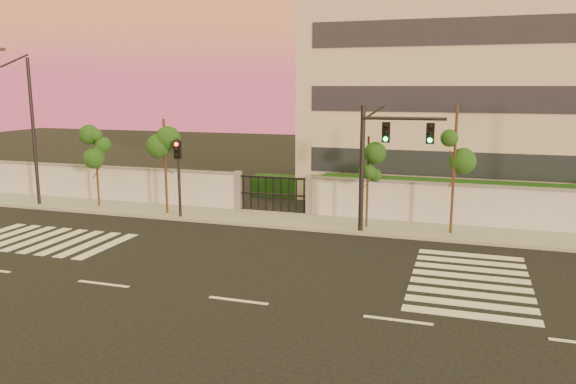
% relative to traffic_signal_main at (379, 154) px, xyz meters
% --- Properties ---
extents(ground, '(120.00, 120.00, 0.00)m').
position_rel_traffic_signal_main_xyz_m(ground, '(-2.90, -9.36, -3.71)').
color(ground, black).
rests_on(ground, ground).
extents(sidewalk, '(60.00, 3.00, 0.15)m').
position_rel_traffic_signal_main_xyz_m(sidewalk, '(-2.90, 1.14, -3.63)').
color(sidewalk, gray).
rests_on(sidewalk, ground).
extents(perimeter_wall, '(60.00, 0.36, 2.20)m').
position_rel_traffic_signal_main_xyz_m(perimeter_wall, '(-2.80, 2.64, -2.64)').
color(perimeter_wall, silver).
rests_on(perimeter_wall, ground).
extents(hedge_row, '(41.00, 4.25, 1.80)m').
position_rel_traffic_signal_main_xyz_m(hedge_row, '(-1.74, 5.38, -2.89)').
color(hedge_row, black).
rests_on(hedge_row, ground).
extents(institutional_building, '(24.40, 12.40, 12.25)m').
position_rel_traffic_signal_main_xyz_m(institutional_building, '(6.10, 12.63, 2.45)').
color(institutional_building, beige).
rests_on(institutional_building, ground).
extents(road_markings, '(57.00, 7.62, 0.02)m').
position_rel_traffic_signal_main_xyz_m(road_markings, '(-4.48, -5.60, -3.70)').
color(road_markings, silver).
rests_on(road_markings, ground).
extents(street_tree_b, '(1.44, 1.15, 4.39)m').
position_rel_traffic_signal_main_xyz_m(street_tree_b, '(-15.55, 0.98, -0.48)').
color(street_tree_b, '#382314').
rests_on(street_tree_b, ground).
extents(street_tree_c, '(1.61, 1.28, 5.06)m').
position_rel_traffic_signal_main_xyz_m(street_tree_c, '(-11.06, 0.58, 0.01)').
color(street_tree_c, '#382314').
rests_on(street_tree_c, ground).
extents(street_tree_d, '(1.30, 1.04, 4.42)m').
position_rel_traffic_signal_main_xyz_m(street_tree_d, '(-0.58, 0.81, -0.46)').
color(street_tree_d, '#382314').
rests_on(street_tree_d, ground).
extents(street_tree_e, '(1.58, 1.26, 5.88)m').
position_rel_traffic_signal_main_xyz_m(street_tree_e, '(3.26, 0.83, 0.61)').
color(street_tree_e, '#382314').
rests_on(street_tree_e, ground).
extents(traffic_signal_main, '(3.71, 0.42, 5.87)m').
position_rel_traffic_signal_main_xyz_m(traffic_signal_main, '(0.00, 0.00, 0.00)').
color(traffic_signal_main, black).
rests_on(traffic_signal_main, ground).
extents(traffic_signal_secondary, '(0.32, 0.33, 4.13)m').
position_rel_traffic_signal_main_xyz_m(traffic_signal_secondary, '(-10.01, -0.01, -1.09)').
color(traffic_signal_secondary, black).
rests_on(traffic_signal_secondary, ground).
extents(streetlight_west, '(0.51, 2.07, 8.59)m').
position_rel_traffic_signal_main_xyz_m(streetlight_west, '(-19.11, 0.20, 0.93)').
color(streetlight_west, black).
rests_on(streetlight_west, ground).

